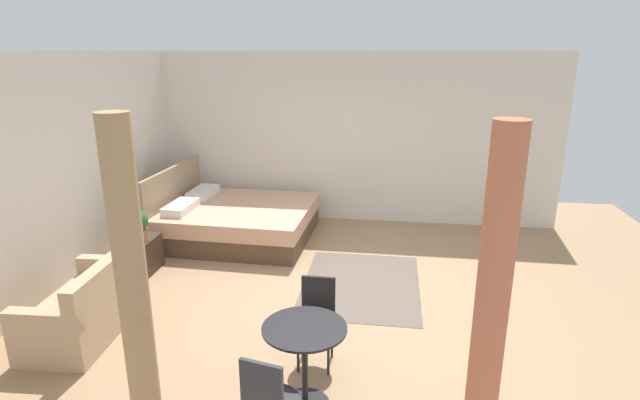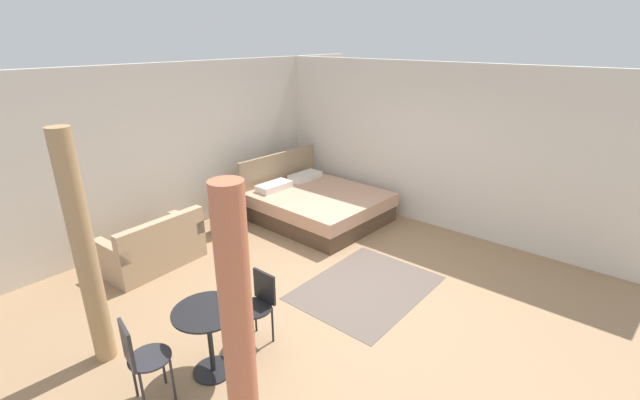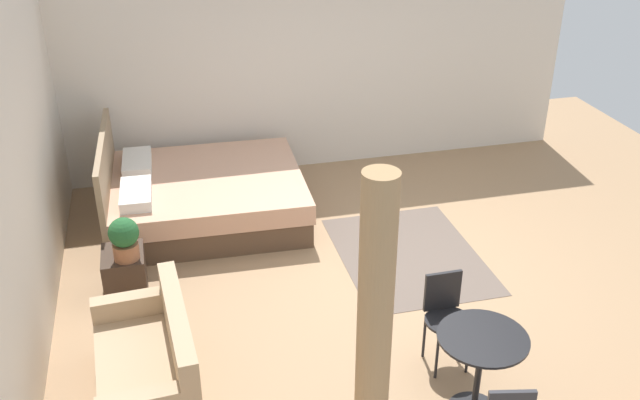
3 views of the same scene
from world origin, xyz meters
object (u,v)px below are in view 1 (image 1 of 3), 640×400
nightstand (141,254)px  vase (143,229)px  balcony_table (305,352)px  bed (236,220)px  cafe_chair_near_window (268,400)px  couch (88,308)px  cafe_chair_near_couch (317,312)px  potted_plant (137,225)px

nightstand → vase: (0.12, -0.00, 0.31)m
vase → nightstand: bearing=179.9°
nightstand → balcony_table: bearing=-131.3°
bed → cafe_chair_near_window: 4.54m
bed → nightstand: size_ratio=4.61×
couch → vase: bearing=6.9°
vase → cafe_chair_near_window: 3.87m
cafe_chair_near_couch → couch: bearing=86.9°
couch → vase: (1.60, 0.19, 0.26)m
bed → cafe_chair_near_couch: size_ratio=2.76×
bed → potted_plant: (-1.45, 0.81, 0.39)m
balcony_table → cafe_chair_near_window: cafe_chair_near_window is taller
couch → nightstand: size_ratio=2.87×
bed → vase: (-1.23, 0.86, 0.25)m
bed → balcony_table: 4.00m
nightstand → vase: vase is taller
vase → cafe_chair_near_couch: bearing=-124.0°
cafe_chair_near_window → balcony_table: bearing=-12.2°
cafe_chair_near_window → cafe_chair_near_couch: size_ratio=1.09×
vase → cafe_chair_near_window: cafe_chair_near_window is taller
couch → vase: 1.64m
bed → couch: bearing=166.8°
couch → nightstand: (1.48, 0.19, -0.05)m
potted_plant → vase: size_ratio=2.55×
potted_plant → cafe_chair_near_couch: 2.95m
potted_plant → nightstand: bearing=25.5°
bed → vase: 1.52m
bed → cafe_chair_near_window: bed is taller
bed → balcony_table: (-3.61, -1.72, 0.22)m
couch → balcony_table: 2.51m
bed → nightstand: bearing=147.6°
nightstand → cafe_chair_near_couch: (-1.62, -2.57, 0.27)m
nightstand → potted_plant: (-0.10, -0.05, 0.45)m
bed → balcony_table: bearing=-154.6°
balcony_table → couch: bearing=72.0°
nightstand → cafe_chair_near_couch: 3.05m
bed → cafe_chair_near_window: bearing=-159.6°
couch → cafe_chair_near_window: (-1.41, -2.24, 0.26)m
potted_plant → cafe_chair_near_couch: size_ratio=0.51×
vase → couch: bearing=-173.1°
cafe_chair_near_couch → bed: bearing=30.0°
couch → vase: size_ratio=8.51×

